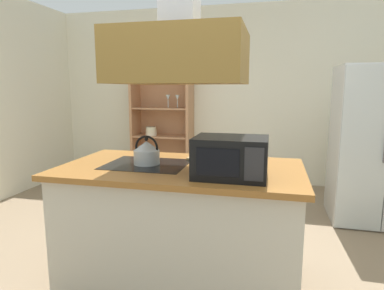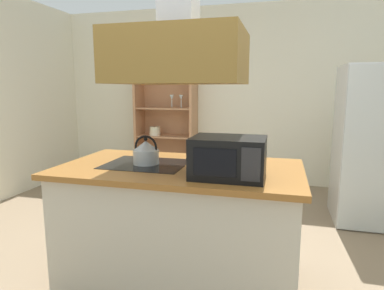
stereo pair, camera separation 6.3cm
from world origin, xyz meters
name	(u,v)px [view 1 (the left image)]	position (x,y,z in m)	size (l,w,h in m)	color
ground_plane	(198,283)	(0.00, 0.00, 0.00)	(7.80, 7.80, 0.00)	#826E55
wall_back	(240,96)	(0.00, 3.00, 1.35)	(6.00, 0.12, 2.70)	silver
kitchen_island	(181,224)	(-0.14, 0.02, 0.45)	(1.75, 0.97, 0.90)	beige
range_hood	(180,41)	(-0.13, 0.02, 1.78)	(0.90, 0.70, 1.21)	olive
refrigerator	(377,145)	(1.62, 1.69, 0.85)	(0.90, 0.78, 1.71)	#B7B8B7
dish_cabinet	(163,131)	(-1.20, 2.78, 0.79)	(0.95, 0.40, 1.77)	tan
kettle	(147,152)	(-0.40, 0.02, 0.99)	(0.19, 0.19, 0.22)	#B4BBBD
cutting_board	(211,158)	(0.03, 0.34, 0.91)	(0.34, 0.24, 0.02)	tan
microwave	(231,157)	(0.26, -0.19, 1.03)	(0.46, 0.35, 0.26)	black
wine_glass_on_counter	(244,141)	(0.29, 0.34, 1.05)	(0.08, 0.08, 0.21)	silver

